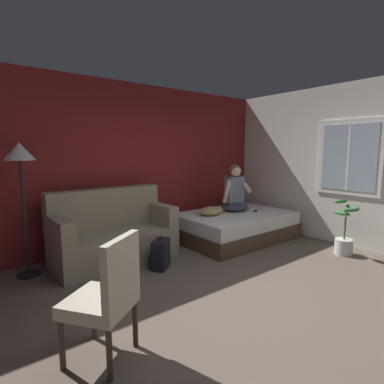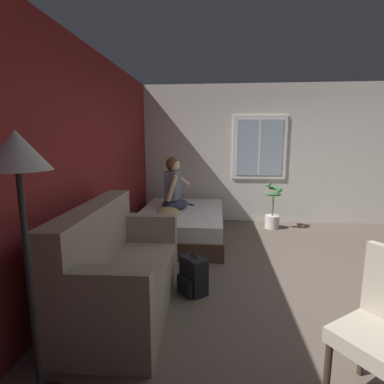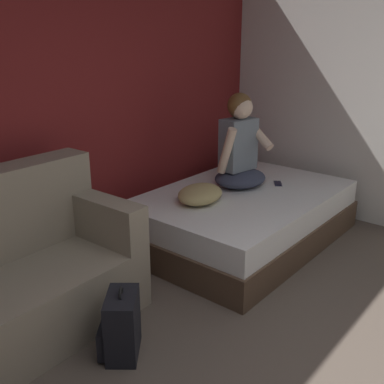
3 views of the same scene
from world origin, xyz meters
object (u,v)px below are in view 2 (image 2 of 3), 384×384
at_px(bed, 182,224).
at_px(potted_plant, 273,212).
at_px(throw_pillow, 168,212).
at_px(couch, 119,271).
at_px(person_seated, 174,188).
at_px(backpack, 193,276).
at_px(floor_lamp, 19,180).
at_px(cell_phone, 191,205).

xyz_separation_m(bed, potted_plant, (0.71, -1.63, 0.07)).
relative_size(bed, throw_pillow, 4.28).
height_order(couch, potted_plant, couch).
xyz_separation_m(person_seated, backpack, (-1.94, -0.49, -0.64)).
xyz_separation_m(throw_pillow, floor_lamp, (-2.83, 0.35, 0.88)).
bearing_deg(cell_phone, throw_pillow, 37.18).
xyz_separation_m(couch, throw_pillow, (1.74, -0.20, 0.16)).
height_order(couch, backpack, couch).
bearing_deg(bed, floor_lamp, 171.46).
distance_m(bed, floor_lamp, 3.53).
distance_m(cell_phone, floor_lamp, 3.86).
relative_size(throw_pillow, potted_plant, 0.56).
xyz_separation_m(couch, cell_phone, (2.60, -0.47, 0.09)).
bearing_deg(floor_lamp, backpack, -29.88).
distance_m(bed, throw_pillow, 0.57).
relative_size(couch, person_seated, 1.97).
distance_m(person_seated, potted_plant, 1.94).
bearing_deg(cell_phone, person_seated, 11.82).
distance_m(throw_pillow, cell_phone, 0.91).
bearing_deg(couch, floor_lamp, 172.26).
bearing_deg(potted_plant, bed, 113.64).
bearing_deg(potted_plant, floor_lamp, 152.05).
distance_m(couch, backpack, 0.81).
height_order(person_seated, cell_phone, person_seated).
xyz_separation_m(couch, backpack, (0.37, -0.69, -0.20)).
relative_size(throw_pillow, cell_phone, 3.33).
relative_size(floor_lamp, potted_plant, 2.00).
height_order(throw_pillow, floor_lamp, floor_lamp).
bearing_deg(person_seated, backpack, -165.87).
relative_size(backpack, floor_lamp, 0.27).
bearing_deg(bed, throw_pillow, 162.03).
bearing_deg(backpack, throw_pillow, 19.92).
xyz_separation_m(couch, potted_plant, (2.91, -1.97, -0.09)).
height_order(throw_pillow, potted_plant, potted_plant).
relative_size(bed, person_seated, 2.35).
bearing_deg(floor_lamp, throw_pillow, -6.96).
height_order(floor_lamp, potted_plant, floor_lamp).
relative_size(backpack, potted_plant, 0.54).
distance_m(backpack, potted_plant, 2.84).
distance_m(backpack, cell_phone, 2.26).
bearing_deg(bed, cell_phone, -16.76).
xyz_separation_m(bed, backpack, (-1.82, -0.35, -0.04)).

